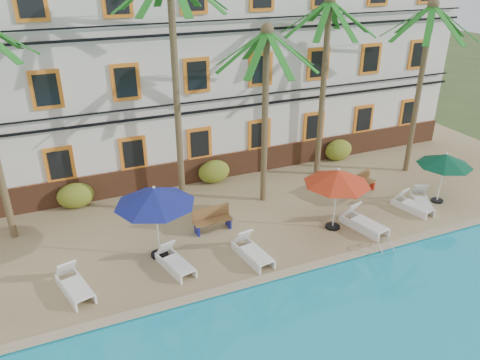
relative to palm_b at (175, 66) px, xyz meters
name	(u,v)px	position (x,y,z in m)	size (l,w,h in m)	color
ground	(303,257)	(3.09, -4.52, -6.24)	(100.00, 100.00, 0.00)	#384C23
pool_deck	(247,195)	(3.09, 0.48, -6.12)	(30.00, 12.00, 0.25)	tan
pool_coping	(316,265)	(3.09, -5.42, -5.96)	(30.00, 0.35, 0.06)	tan
hotel_building	(206,57)	(3.09, 5.46, -0.87)	(25.40, 6.44, 10.22)	silver
palm_b	(175,66)	(0.00, 0.00, 0.00)	(4.10, 4.10, 9.54)	brown
palm_c	(266,92)	(3.49, -0.37, -1.24)	(4.10, 4.10, 7.37)	brown
palm_d	(325,65)	(7.04, 1.02, -0.75)	(4.10, 4.10, 8.22)	brown
palm_e	(423,66)	(11.32, -0.35, -0.88)	(4.10, 4.10, 8.00)	brown
shrub_left	(76,196)	(-4.02, 2.08, -5.44)	(1.50, 0.90, 1.10)	#23631C
shrub_mid	(214,172)	(2.13, 2.08, -5.44)	(1.50, 0.90, 1.10)	#23631C
shrub_right	(338,150)	(8.96, 2.08, -5.44)	(1.50, 0.90, 1.10)	#23631C
umbrella_blue	(155,197)	(-1.70, -2.74, -3.64)	(2.76, 2.76, 2.75)	black
umbrella_red	(337,177)	(4.99, -3.53, -3.83)	(2.54, 2.54, 2.54)	black
umbrella_green	(445,160)	(10.35, -3.47, -4.06)	(2.27, 2.27, 2.28)	black
lounger_a	(74,284)	(-4.65, -3.65, -5.71)	(1.12, 1.96, 0.88)	white
lounger_b	(175,261)	(-1.40, -3.67, -5.72)	(1.04, 1.86, 0.83)	white
lounger_c	(252,251)	(1.25, -4.15, -5.71)	(0.93, 1.94, 0.88)	white
lounger_d	(363,222)	(6.01, -4.05, -5.70)	(1.14, 2.04, 0.91)	white
lounger_e	(412,204)	(8.79, -3.62, -5.73)	(1.03, 1.81, 0.81)	white
lounger_f	(422,201)	(9.38, -3.56, -5.72)	(1.41, 1.85, 0.83)	white
bench_left	(212,219)	(0.61, -1.81, -5.52)	(1.51, 0.52, 0.93)	olive
bench_right	(361,183)	(7.79, -1.44, -5.52)	(1.57, 0.92, 0.93)	olive
pool_ladder	(382,249)	(5.78, -5.52, -5.99)	(0.54, 0.74, 0.74)	silver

